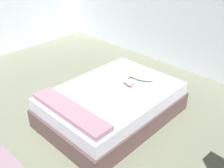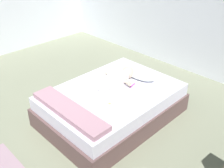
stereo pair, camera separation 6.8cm
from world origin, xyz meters
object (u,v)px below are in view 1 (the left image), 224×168
baby (119,77)px  baby_bottle (110,105)px  pillow (139,74)px  bed (112,104)px  toothbrush (133,85)px

baby → baby_bottle: 0.63m
pillow → baby: (-0.11, -0.31, 0.02)m
pillow → baby_bottle: size_ratio=5.31×
pillow → baby_bottle: bearing=-74.0°
bed → toothbrush: (0.11, 0.30, 0.23)m
bed → baby: baby is taller
bed → toothbrush: 0.40m
bed → pillow: 0.61m
baby → baby_bottle: size_ratio=6.66×
pillow → baby_bottle: (0.24, -0.84, -0.02)m
bed → baby: size_ratio=2.79×
toothbrush → baby_bottle: bearing=-76.1°
bed → pillow: pillow is taller
pillow → baby_bottle: 0.87m
bed → toothbrush: bearing=70.3°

